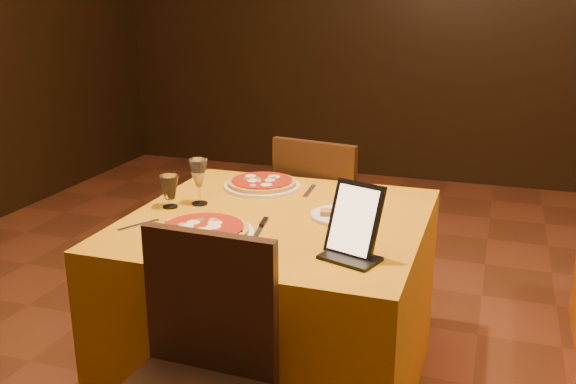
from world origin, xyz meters
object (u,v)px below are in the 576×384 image
(main_table, at_px, (278,306))
(chair_main_far, at_px, (330,222))
(pizza_far, at_px, (262,184))
(water_glass, at_px, (170,192))
(pizza_near, at_px, (203,232))
(wine_glass, at_px, (199,182))
(tablet, at_px, (354,219))

(main_table, bearing_deg, chair_main_far, 90.00)
(pizza_far, height_order, water_glass, water_glass)
(chair_main_far, bearing_deg, pizza_far, 76.98)
(main_table, height_order, water_glass, water_glass)
(chair_main_far, relative_size, pizza_near, 2.56)
(main_table, bearing_deg, water_glass, -176.49)
(pizza_near, bearing_deg, wine_glass, 118.11)
(main_table, xyz_separation_m, chair_main_far, (0.00, 0.79, 0.08))
(water_glass, bearing_deg, pizza_near, -42.69)
(water_glass, relative_size, tablet, 0.53)
(main_table, xyz_separation_m, water_glass, (-0.44, -0.03, 0.44))
(main_table, relative_size, water_glass, 8.46)
(main_table, xyz_separation_m, tablet, (0.36, -0.26, 0.49))
(main_table, xyz_separation_m, pizza_near, (-0.18, -0.27, 0.39))
(pizza_near, distance_m, wine_glass, 0.36)
(pizza_near, bearing_deg, pizza_far, 91.07)
(main_table, height_order, pizza_near, pizza_near)
(chair_main_far, relative_size, wine_glass, 4.79)
(water_glass, bearing_deg, pizza_far, 55.92)
(chair_main_far, xyz_separation_m, wine_glass, (-0.35, -0.75, 0.39))
(pizza_far, bearing_deg, chair_main_far, 67.01)
(chair_main_far, bearing_deg, pizza_near, 90.34)
(main_table, distance_m, water_glass, 0.62)
(main_table, bearing_deg, tablet, -36.35)
(wine_glass, bearing_deg, chair_main_far, 65.09)
(pizza_near, relative_size, water_glass, 2.74)
(pizza_near, xyz_separation_m, pizza_far, (-0.01, 0.61, 0.00))
(tablet, bearing_deg, wine_glass, 175.24)
(chair_main_far, distance_m, wine_glass, 0.91)
(pizza_far, relative_size, water_glass, 2.56)
(water_glass, bearing_deg, tablet, -16.45)
(chair_main_far, height_order, water_glass, chair_main_far)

